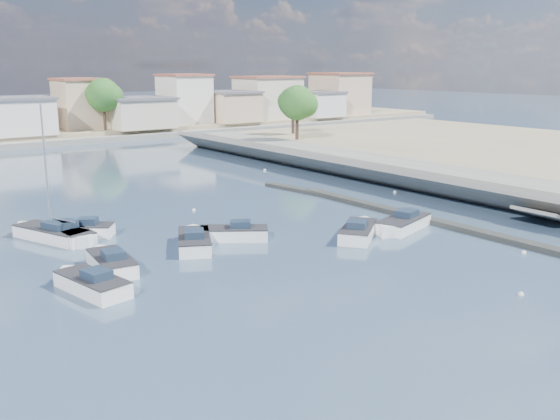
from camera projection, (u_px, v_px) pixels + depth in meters
The scene contains 17 objects.
ground at pixel (155, 175), 65.16m from camera, with size 400.00×400.00×0.00m, color #304761.
seawall_walkway at pixel (484, 185), 54.63m from camera, with size 5.00×90.00×1.80m, color slate.
breakwater at pixel (395, 212), 47.80m from camera, with size 2.00×31.02×0.35m.
far_shore_land at pixel (20, 129), 105.62m from camera, with size 160.00×40.00×1.40m, color gray.
far_shore_quay at pixel (60, 142), 89.28m from camera, with size 160.00×2.50×0.80m, color slate.
far_town at pixel (114, 105), 99.12m from camera, with size 113.01×12.80×8.35m.
shore_trees at pixel (121, 100), 90.56m from camera, with size 74.56×38.32×7.92m.
motorboat_a at pixel (90, 284), 31.44m from camera, with size 2.64×5.19×1.48m.
motorboat_b at pixel (194, 241), 39.14m from camera, with size 3.90×5.18×1.48m.
motorboat_c at pixel (230, 234), 40.72m from camera, with size 4.60×3.89×1.48m.
motorboat_d at pixel (401, 225), 43.11m from camera, with size 5.65×3.43×1.48m.
motorboat_e at pixel (110, 263), 34.81m from camera, with size 2.28×5.06×1.48m.
motorboat_f at pixel (79, 231), 41.48m from camera, with size 4.19×3.69×1.48m.
motorboat_g at pixel (72, 236), 40.38m from camera, with size 2.00×5.01×1.48m.
motorboat_h at pixel (359, 231), 41.44m from camera, with size 4.97×4.42×1.48m.
sailboat at pixel (49, 233), 40.83m from camera, with size 3.77×6.10×9.00m.
mooring_buoys at pixel (363, 212), 48.20m from camera, with size 18.27×38.54×0.31m.
Camera 1 is at (-27.96, -19.36, 11.12)m, focal length 40.00 mm.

